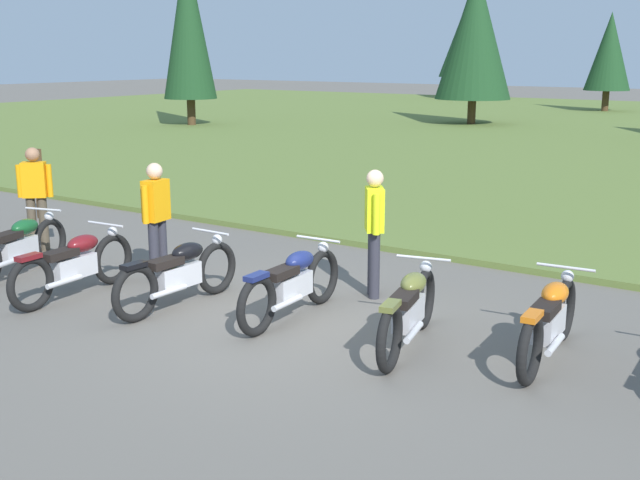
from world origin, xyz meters
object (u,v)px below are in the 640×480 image
(motorcycle_navy, at_px, (292,283))
(trail_marker_post, at_px, (39,184))
(motorcycle_olive, at_px, (409,309))
(motorcycle_maroon, at_px, (75,264))
(motorcycle_black, at_px, (179,273))
(motorcycle_british_green, at_px, (18,246))
(rider_near_row_end, at_px, (374,225))
(motorcycle_orange, at_px, (550,320))
(rider_checking_bike, at_px, (35,193))
(rider_with_back_turned, at_px, (157,216))

(motorcycle_navy, relative_size, trail_marker_post, 1.57)
(motorcycle_navy, height_order, motorcycle_olive, same)
(trail_marker_post, bearing_deg, motorcycle_navy, -15.38)
(motorcycle_maroon, xyz_separation_m, motorcycle_black, (1.42, 0.45, 0.00))
(motorcycle_maroon, bearing_deg, motorcycle_british_green, 171.94)
(motorcycle_navy, xyz_separation_m, rider_near_row_end, (0.35, 1.32, 0.51))
(motorcycle_olive, relative_size, motorcycle_orange, 0.98)
(rider_near_row_end, bearing_deg, rider_checking_bike, -170.84)
(motorcycle_orange, height_order, rider_with_back_turned, rider_with_back_turned)
(motorcycle_olive, height_order, rider_with_back_turned, rider_with_back_turned)
(motorcycle_navy, height_order, rider_with_back_turned, rider_with_back_turned)
(motorcycle_black, height_order, motorcycle_olive, same)
(rider_near_row_end, bearing_deg, motorcycle_british_green, -156.90)
(motorcycle_orange, bearing_deg, motorcycle_british_green, -171.57)
(rider_with_back_turned, distance_m, trail_marker_post, 5.46)
(motorcycle_orange, distance_m, rider_with_back_turned, 5.45)
(motorcycle_navy, bearing_deg, rider_checking_bike, 175.76)
(motorcycle_maroon, relative_size, rider_with_back_turned, 1.26)
(motorcycle_navy, distance_m, rider_checking_bike, 5.39)
(motorcycle_british_green, distance_m, motorcycle_olive, 5.98)
(motorcycle_navy, relative_size, rider_near_row_end, 1.26)
(motorcycle_maroon, bearing_deg, motorcycle_navy, 17.34)
(rider_near_row_end, bearing_deg, trail_marker_post, 174.49)
(motorcycle_maroon, bearing_deg, rider_with_back_turned, 68.93)
(motorcycle_maroon, height_order, rider_near_row_end, rider_near_row_end)
(motorcycle_orange, distance_m, rider_near_row_end, 2.83)
(motorcycle_british_green, relative_size, motorcycle_black, 0.98)
(motorcycle_british_green, height_order, trail_marker_post, trail_marker_post)
(motorcycle_olive, bearing_deg, motorcycle_orange, 20.03)
(motorcycle_british_green, height_order, motorcycle_orange, same)
(motorcycle_orange, bearing_deg, motorcycle_maroon, -167.50)
(motorcycle_orange, bearing_deg, rider_checking_bike, -179.96)
(motorcycle_olive, bearing_deg, motorcycle_maroon, -169.89)
(motorcycle_british_green, bearing_deg, trail_marker_post, 139.38)
(motorcycle_orange, bearing_deg, rider_near_row_end, 160.88)
(motorcycle_navy, height_order, motorcycle_orange, same)
(motorcycle_navy, bearing_deg, motorcycle_olive, -3.33)
(motorcycle_british_green, height_order, motorcycle_olive, same)
(motorcycle_black, bearing_deg, rider_checking_bike, 167.95)
(motorcycle_british_green, relative_size, motorcycle_maroon, 0.98)
(motorcycle_black, relative_size, rider_with_back_turned, 1.26)
(rider_near_row_end, bearing_deg, motorcycle_olive, -47.94)
(motorcycle_british_green, height_order, rider_near_row_end, rider_near_row_end)
(motorcycle_navy, distance_m, trail_marker_post, 7.84)
(motorcycle_maroon, bearing_deg, motorcycle_black, 17.61)
(rider_checking_bike, bearing_deg, motorcycle_maroon, -27.32)
(rider_checking_bike, bearing_deg, motorcycle_olive, -4.03)
(motorcycle_olive, bearing_deg, rider_checking_bike, 175.97)
(motorcycle_british_green, relative_size, trail_marker_post, 1.54)
(motorcycle_british_green, xyz_separation_m, rider_checking_bike, (-1.01, 1.08, 0.51))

